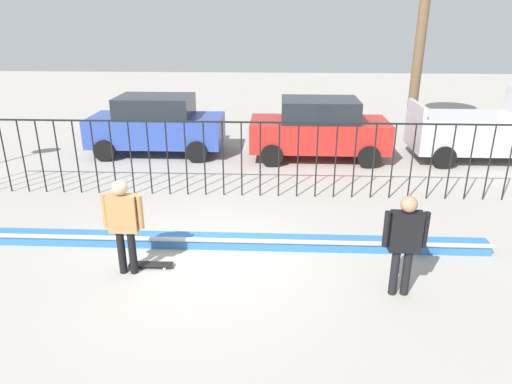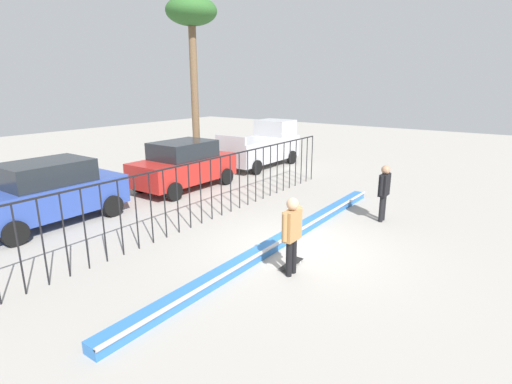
# 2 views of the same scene
# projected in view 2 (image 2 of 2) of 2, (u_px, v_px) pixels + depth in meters

# --- Properties ---
(ground_plane) EXTENTS (60.00, 60.00, 0.00)m
(ground_plane) POSITION_uv_depth(u_px,v_px,m) (297.00, 249.00, 10.12)
(ground_plane) COLOR #9E9991
(bowl_coping_ledge) EXTENTS (11.00, 0.40, 0.27)m
(bowl_coping_ledge) POSITION_uv_depth(u_px,v_px,m) (281.00, 240.00, 10.37)
(bowl_coping_ledge) COLOR #2D6BB7
(bowl_coping_ledge) RESTS_ON ground
(perimeter_fence) EXTENTS (14.04, 0.04, 1.92)m
(perimeter_fence) POSITION_uv_depth(u_px,v_px,m) (200.00, 186.00, 11.68)
(perimeter_fence) COLOR black
(perimeter_fence) RESTS_ON ground
(skateboarder) EXTENTS (0.71, 0.27, 1.76)m
(skateboarder) POSITION_uv_depth(u_px,v_px,m) (292.00, 229.00, 8.52)
(skateboarder) COLOR black
(skateboarder) RESTS_ON ground
(skateboard) EXTENTS (0.80, 0.20, 0.07)m
(skateboard) POSITION_uv_depth(u_px,v_px,m) (291.00, 264.00, 9.16)
(skateboard) COLOR black
(skateboard) RESTS_ON ground
(camera_operator) EXTENTS (0.70, 0.26, 1.74)m
(camera_operator) POSITION_uv_depth(u_px,v_px,m) (384.00, 188.00, 11.93)
(camera_operator) COLOR black
(camera_operator) RESTS_ON ground
(parked_car_blue) EXTENTS (4.30, 2.12, 1.90)m
(parked_car_blue) POSITION_uv_depth(u_px,v_px,m) (49.00, 192.00, 11.77)
(parked_car_blue) COLOR #2D479E
(parked_car_blue) RESTS_ON ground
(parked_car_red) EXTENTS (4.30, 2.12, 1.90)m
(parked_car_red) POSITION_uv_depth(u_px,v_px,m) (184.00, 165.00, 15.73)
(parked_car_red) COLOR #B2231E
(parked_car_red) RESTS_ON ground
(pickup_truck) EXTENTS (4.70, 2.12, 2.24)m
(pickup_truck) POSITION_uv_depth(u_px,v_px,m) (262.00, 146.00, 20.08)
(pickup_truck) COLOR #B7B7BC
(pickup_truck) RESTS_ON ground
(palm_tree_tall) EXTENTS (2.41, 2.41, 8.02)m
(palm_tree_tall) POSITION_uv_depth(u_px,v_px,m) (192.00, 20.00, 18.55)
(palm_tree_tall) COLOR brown
(palm_tree_tall) RESTS_ON ground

